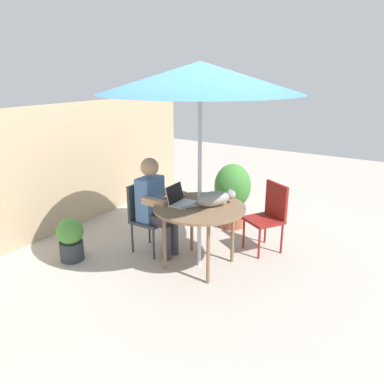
# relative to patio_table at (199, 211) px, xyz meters

# --- Properties ---
(ground_plane) EXTENTS (14.00, 14.00, 0.00)m
(ground_plane) POSITION_rel_patio_table_xyz_m (0.00, 0.00, -0.68)
(ground_plane) COLOR #ADA399
(fence_back) EXTENTS (5.16, 0.08, 1.77)m
(fence_back) POSITION_rel_patio_table_xyz_m (0.00, 2.22, 0.21)
(fence_back) COLOR tan
(fence_back) RESTS_ON ground
(patio_table) EXTENTS (1.04, 1.04, 0.74)m
(patio_table) POSITION_rel_patio_table_xyz_m (0.00, 0.00, 0.00)
(patio_table) COLOR brown
(patio_table) RESTS_ON ground
(patio_umbrella) EXTENTS (2.12, 2.12, 2.29)m
(patio_umbrella) POSITION_rel_patio_table_xyz_m (0.00, 0.00, 1.45)
(patio_umbrella) COLOR #B7B7BC
(patio_umbrella) RESTS_ON ground
(chair_occupied) EXTENTS (0.40, 0.40, 0.87)m
(chair_occupied) POSITION_rel_patio_table_xyz_m (0.00, 0.80, -0.17)
(chair_occupied) COLOR #33383F
(chair_occupied) RESTS_ON ground
(chair_empty) EXTENTS (0.55, 0.55, 0.87)m
(chair_empty) POSITION_rel_patio_table_xyz_m (0.84, -0.52, -0.17)
(chair_empty) COLOR maroon
(chair_empty) RESTS_ON ground
(person_seated) EXTENTS (0.48, 0.48, 1.21)m
(person_seated) POSITION_rel_patio_table_xyz_m (0.00, 0.64, -0.00)
(person_seated) COLOR #4C72A5
(person_seated) RESTS_ON ground
(laptop) EXTENTS (0.31, 0.26, 0.21)m
(laptop) POSITION_rel_patio_table_xyz_m (-0.05, 0.25, 0.12)
(laptop) COLOR silver
(laptop) RESTS_ON patio_table
(cat) EXTENTS (0.55, 0.44, 0.17)m
(cat) POSITION_rel_patio_table_xyz_m (0.11, -0.14, 0.14)
(cat) COLOR gray
(cat) RESTS_ON patio_table
(potted_plant_near_fence) EXTENTS (0.52, 0.52, 0.94)m
(potted_plant_near_fence) POSITION_rel_patio_table_xyz_m (1.27, 0.22, -0.16)
(potted_plant_near_fence) COLOR #9E5138
(potted_plant_near_fence) RESTS_ON ground
(potted_plant_by_chair) EXTENTS (0.32, 0.32, 0.53)m
(potted_plant_by_chair) POSITION_rel_patio_table_xyz_m (-0.71, 1.37, -0.41)
(potted_plant_by_chair) COLOR #33383D
(potted_plant_by_chair) RESTS_ON ground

